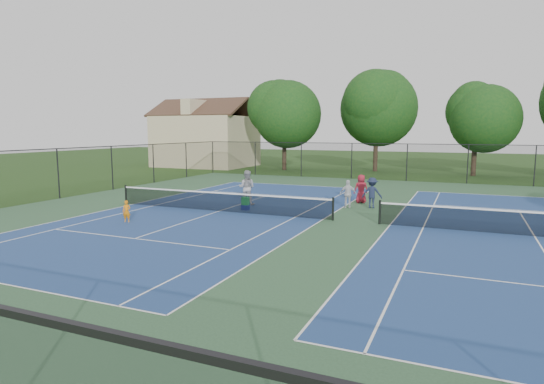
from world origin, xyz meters
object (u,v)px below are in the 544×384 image
at_px(bystander_a, 348,194).
at_px(tree_back_b, 377,104).
at_px(tree_back_a, 284,111).
at_px(instructor, 247,188).
at_px(ball_crate, 245,207).
at_px(bystander_c, 361,189).
at_px(bystander_b, 372,193).
at_px(ball_hopper, 245,201).
at_px(clapboard_house, 206,139).
at_px(tree_back_c, 477,114).
at_px(child_player, 127,211).

bearing_deg(bystander_a, tree_back_b, -104.53).
height_order(tree_back_a, instructor, tree_back_a).
bearing_deg(ball_crate, bystander_c, 42.77).
bearing_deg(bystander_b, tree_back_a, -59.50).
xyz_separation_m(bystander_b, ball_crate, (-5.87, -3.19, -0.67)).
height_order(instructor, ball_crate, instructor).
bearing_deg(ball_hopper, bystander_a, 29.93).
relative_size(tree_back_b, instructor, 5.26).
bearing_deg(ball_hopper, bystander_b, 28.52).
xyz_separation_m(clapboard_house, instructor, (16.37, -22.58, -2.14)).
height_order(tree_back_c, bystander_a, tree_back_c).
bearing_deg(ball_hopper, tree_back_c, 65.56).
height_order(tree_back_c, clapboard_house, tree_back_c).
relative_size(tree_back_c, ball_hopper, 20.78).
relative_size(bystander_b, ball_crate, 4.25).
bearing_deg(bystander_a, ball_crate, 8.40).
relative_size(child_player, bystander_a, 0.66).
xyz_separation_m(clapboard_house, ball_hopper, (17.05, -24.10, -2.62)).
relative_size(clapboard_house, ball_crate, 28.36).
relative_size(tree_back_a, bystander_a, 6.13).
height_order(clapboard_house, bystander_a, clapboard_house).
bearing_deg(child_player, tree_back_b, 58.71).
height_order(tree_back_a, bystander_c, tree_back_a).
xyz_separation_m(tree_back_a, bystander_a, (11.75, -20.39, -5.29)).
height_order(child_player, ball_hopper, child_player).
distance_m(instructor, ball_hopper, 1.74).
bearing_deg(ball_crate, bystander_b, 28.52).
xyz_separation_m(tree_back_a, clapboard_house, (-10.00, 1.00, -2.95)).
bearing_deg(instructor, child_player, 56.32).
height_order(instructor, bystander_c, instructor).
relative_size(bystander_a, ball_crate, 3.92).
height_order(tree_back_c, ball_crate, tree_back_c).
distance_m(clapboard_house, bystander_b, 31.11).
height_order(bystander_a, ball_crate, bystander_a).
distance_m(clapboard_house, ball_crate, 29.67).
height_order(tree_back_a, ball_crate, tree_back_a).
bearing_deg(tree_back_b, bystander_a, -83.00).
height_order(child_player, bystander_a, bystander_a).
xyz_separation_m(bystander_c, ball_crate, (-4.98, -4.61, -0.67)).
distance_m(tree_back_c, bystander_b, 22.02).
distance_m(tree_back_c, clapboard_house, 28.10).
xyz_separation_m(tree_back_b, instructor, (-2.63, -23.58, -5.64)).
xyz_separation_m(bystander_b, ball_hopper, (-5.87, -3.19, -0.34)).
relative_size(bystander_b, bystander_c, 1.00).
bearing_deg(ball_crate, clapboard_house, 125.27).
distance_m(tree_back_c, ball_crate, 27.01).
xyz_separation_m(bystander_a, bystander_b, (1.17, 0.48, 0.06)).
bearing_deg(ball_hopper, child_player, -125.48).
relative_size(tree_back_a, bystander_c, 5.66).
relative_size(tree_back_c, bystander_c, 5.19).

